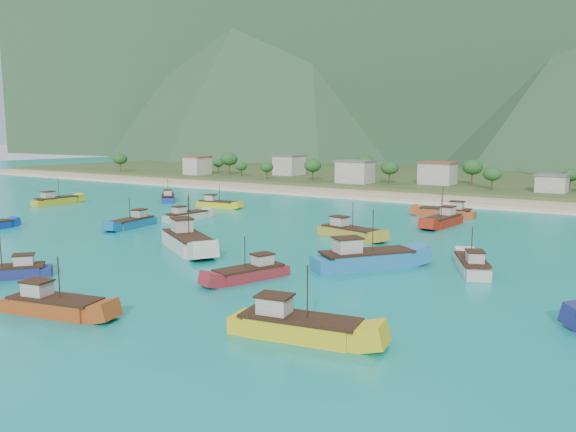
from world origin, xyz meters
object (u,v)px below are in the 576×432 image
Objects in this scene: boat_2 at (186,217)px; boat_5 at (472,266)px; boat_20 at (54,307)px; boat_28 at (446,213)px; boat_21 at (133,223)px; boat_15 at (168,198)px; boat_23 at (297,328)px; boat_12 at (349,233)px; boat_9 at (9,273)px; boat_7 at (56,201)px; boat_8 at (365,260)px; boat_1 at (187,242)px; boat_16 at (250,274)px; boat_17 at (217,205)px; boat_22 at (443,221)px.

boat_2 is 0.97× the size of boat_5.
boat_28 is (9.85, 80.40, 0.10)m from boat_20.
boat_20 is 1.01× the size of boat_21.
boat_20 is at bearing -96.29° from boat_15.
boat_5 is 0.88× the size of boat_23.
boat_5 is at bearing 76.46° from boat_12.
boat_15 is at bearing -19.95° from boat_9.
boat_8 is at bearing -11.06° from boat_7.
boat_1 reaches higher than boat_12.
boat_16 is 0.88× the size of boat_28.
boat_15 reaches higher than boat_17.
boat_22 reaches higher than boat_2.
boat_7 is 38.75m from boat_17.
boat_9 is at bearing -102.94° from boat_8.
boat_21 is (5.47, -28.80, 0.03)m from boat_17.
boat_7 is 41.93m from boat_21.
boat_8 is 25.35m from boat_23.
boat_7 is at bearing -176.89° from boat_2.
boat_22 is at bearing 130.99° from boat_8.
boat_12 is at bearing -63.36° from boat_15.
boat_7 is at bearing 148.37° from boat_5.
boat_21 is at bearing -96.59° from boat_2.
boat_16 is at bearing 88.07° from boat_22.
boat_1 reaches higher than boat_22.
boat_21 is at bearing 155.23° from boat_5.
boat_5 reaches higher than boat_2.
boat_22 reaches higher than boat_21.
boat_23 is at bearing -83.76° from boat_15.
boat_28 is at bearing -71.04° from boat_9.
boat_12 is 29.47m from boat_16.
boat_1 reaches higher than boat_17.
boat_1 is 47.13m from boat_17.
boat_8 reaches higher than boat_28.
boat_2 is 0.87× the size of boat_12.
boat_23 is at bearing -34.59° from boat_2.
boat_2 reaches higher than boat_16.
boat_1 is 1.26× the size of boat_12.
boat_8 is at bearing -16.03° from boat_2.
boat_12 reaches higher than boat_15.
boat_21 is (-32.35, 37.15, -0.01)m from boat_20.
boat_2 is 0.76× the size of boat_8.
boat_28 is (2.55, 60.57, 0.17)m from boat_16.
boat_17 is at bearing -175.67° from boat_8.
boat_22 reaches higher than boat_12.
boat_23 is at bearing -174.35° from boat_28.
boat_28 is at bearing 159.36° from boat_20.
boat_1 is 47.30m from boat_22.
boat_20 is 0.91× the size of boat_22.
boat_9 is 70.33m from boat_22.
boat_21 is at bearing -82.45° from boat_1.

